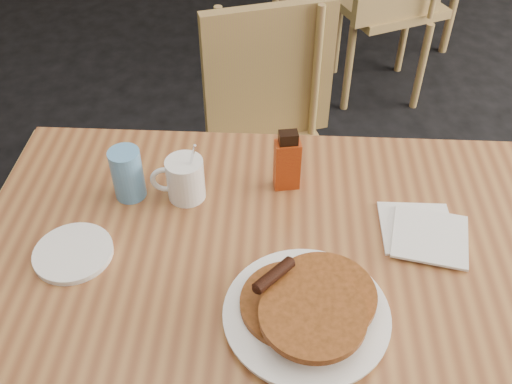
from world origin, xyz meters
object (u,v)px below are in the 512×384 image
pancake_plate (307,310)px  syrup_bottle (287,162)px  main_table (279,276)px  chair_main_far (270,131)px  coffee_mug (184,178)px  blue_tumbler (127,174)px

pancake_plate → syrup_bottle: (-0.01, 0.35, 0.04)m
pancake_plate → syrup_bottle: syrup_bottle is taller
main_table → chair_main_far: (0.03, 0.71, -0.17)m
chair_main_far → pancake_plate: 0.87m
coffee_mug → blue_tumbler: (-0.12, 0.01, 0.01)m
main_table → coffee_mug: bearing=133.9°
chair_main_far → blue_tumbler: chair_main_far is taller
main_table → blue_tumbler: blue_tumbler is taller
main_table → blue_tumbler: size_ratio=11.45×
coffee_mug → syrup_bottle: bearing=-10.9°
blue_tumbler → syrup_bottle: bearing=2.7°
main_table → coffee_mug: 0.29m
chair_main_far → coffee_mug: chair_main_far is taller
main_table → coffee_mug: (-0.19, 0.20, 0.09)m
syrup_bottle → coffee_mug: bearing=-178.1°
syrup_bottle → pancake_plate: bearing=-93.3°
chair_main_far → pancake_plate: chair_main_far is taller
main_table → blue_tumbler: (-0.31, 0.21, 0.10)m
chair_main_far → syrup_bottle: bearing=-102.9°
pancake_plate → coffee_mug: (-0.23, 0.33, 0.03)m
chair_main_far → pancake_plate: size_ratio=3.05×
blue_tumbler → pancake_plate: bearing=-43.9°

